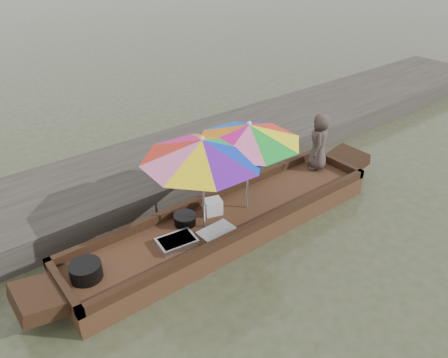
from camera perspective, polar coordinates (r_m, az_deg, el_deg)
water at (r=7.34m, az=0.49°, el=-7.06°), size 80.00×80.00×0.00m
dock at (r=8.75m, az=-8.53°, el=1.24°), size 22.00×2.20×0.50m
boat_hull at (r=7.23m, az=0.49°, el=-5.96°), size 5.54×1.20×0.35m
cooking_pot at (r=6.22m, az=-17.59°, el=-11.38°), size 0.43×0.43×0.23m
tray_crayfish at (r=6.56m, az=-6.18°, el=-8.16°), size 0.61×0.46×0.09m
tray_scallop at (r=6.72m, az=-0.85°, el=-7.01°), size 0.58×0.41×0.06m
charcoal_grill at (r=6.93m, az=-5.13°, el=-5.33°), size 0.34×0.34×0.16m
supply_bag at (r=7.12m, az=-1.47°, el=-3.62°), size 0.33×0.29×0.26m
vendor at (r=8.46m, az=12.34°, el=4.82°), size 0.65×0.63×1.12m
umbrella_bow at (r=6.47m, az=-2.72°, el=-0.69°), size 2.41×2.41×1.55m
umbrella_stern at (r=6.94m, az=3.14°, el=1.61°), size 2.13×2.13×1.55m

